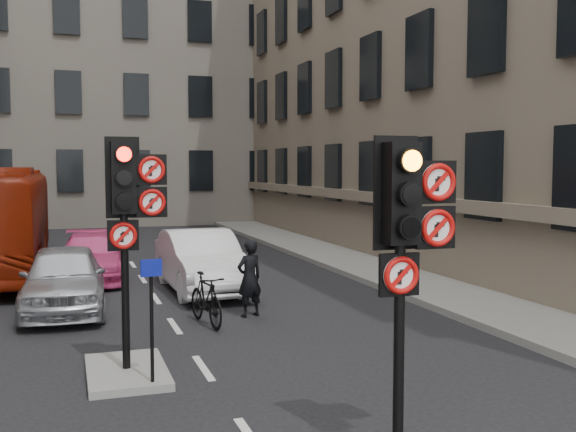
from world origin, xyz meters
TOP-DOWN VIEW (x-y plane):
  - pavement_right at (7.20, 12.00)m, footprint 3.00×50.00m
  - centre_island at (-1.20, 5.00)m, footprint 1.20×2.00m
  - building_far at (0.00, 38.00)m, footprint 30.00×14.00m
  - signal_near at (1.49, 0.99)m, footprint 0.91×0.40m
  - signal_far at (-1.11, 4.99)m, footprint 0.91×0.40m
  - car_silver at (-2.12, 10.15)m, footprint 1.92×4.44m
  - car_white at (1.25, 11.63)m, footprint 1.81×4.84m
  - car_pink at (-1.40, 14.32)m, footprint 2.08×4.60m
  - motorcycle at (0.63, 7.89)m, footprint 0.76×1.83m
  - motorcyclist at (1.68, 8.38)m, footprint 0.71×0.59m
  - info_sign at (-0.90, 4.18)m, footprint 0.31×0.11m

SIDE VIEW (x-z plane):
  - centre_island at x=-1.20m, z-range 0.00..0.12m
  - pavement_right at x=7.20m, z-range 0.00..0.16m
  - motorcycle at x=0.63m, z-range 0.00..1.07m
  - car_pink at x=-1.40m, z-range 0.00..1.31m
  - car_silver at x=-2.12m, z-range 0.00..1.49m
  - car_white at x=1.25m, z-range 0.00..1.58m
  - motorcyclist at x=1.68m, z-range 0.00..1.68m
  - info_sign at x=-0.90m, z-range 0.38..2.18m
  - signal_near at x=1.49m, z-range 0.79..4.37m
  - signal_far at x=-1.11m, z-range 0.91..4.49m
  - building_far at x=0.00m, z-range 0.00..20.00m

